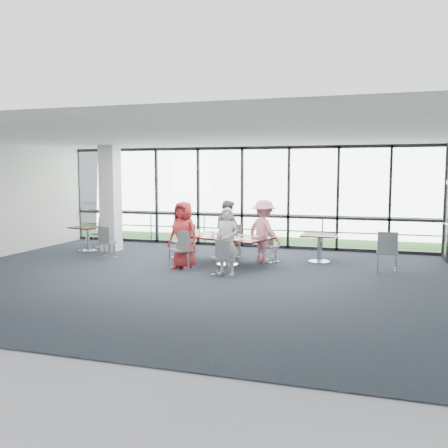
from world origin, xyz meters
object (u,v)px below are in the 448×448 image
(chair_spare_la, at_px, (107,242))
(side_table_left, at_px, (87,231))
(chair_main_fl, at_px, (233,242))
(diner_near_left, at_px, (183,235))
(chair_spare_r, at_px, (387,253))
(side_table_right, at_px, (320,238))
(chair_main_nr, at_px, (222,258))
(chair_main_nl, at_px, (182,250))
(diner_far_right, at_px, (264,231))
(chair_spare_lb, at_px, (102,234))
(chair_main_end, at_px, (182,242))
(diner_end, at_px, (184,231))
(diner_far_left, at_px, (228,229))
(chair_main_fr, at_px, (269,247))
(diner_near_right, at_px, (227,241))
(main_table, at_px, (227,240))
(structural_column, at_px, (110,198))

(chair_spare_la, bearing_deg, side_table_left, 152.79)
(side_table_left, bearing_deg, chair_main_fl, 3.26)
(diner_near_left, xyz_separation_m, chair_spare_r, (4.86, 0.91, -0.35))
(side_table_right, height_order, chair_main_nr, chair_main_nr)
(chair_main_nl, bearing_deg, chair_main_nr, 11.15)
(diner_far_right, distance_m, chair_spare_lb, 5.49)
(chair_main_end, bearing_deg, diner_end, 71.22)
(diner_far_left, bearing_deg, chair_main_nr, 134.31)
(side_table_right, xyz_separation_m, diner_far_right, (-1.42, -0.44, 0.19))
(chair_main_nr, bearing_deg, side_table_right, 70.30)
(chair_main_end, bearing_deg, diner_far_right, 122.09)
(chair_spare_lb, bearing_deg, chair_main_nl, 150.47)
(diner_far_right, distance_m, chair_spare_la, 4.41)
(chair_main_nr, distance_m, chair_main_fr, 2.17)
(diner_near_left, height_order, diner_end, diner_near_left)
(chair_main_end, bearing_deg, chair_main_nl, 51.95)
(side_table_right, distance_m, diner_near_right, 2.98)
(chair_main_fl, relative_size, chair_spare_lb, 0.96)
(diner_near_left, height_order, chair_main_fr, diner_near_left)
(chair_main_nl, bearing_deg, chair_spare_r, 44.08)
(chair_spare_lb, xyz_separation_m, chair_spare_r, (8.54, -1.34, 0.03))
(chair_spare_r, bearing_deg, chair_main_fr, 168.40)
(chair_main_fr, bearing_deg, side_table_right, -139.31)
(diner_near_left, distance_m, chair_spare_lb, 4.33)
(chair_spare_r, bearing_deg, main_table, -177.74)
(chair_main_nr, bearing_deg, diner_end, 152.42)
(main_table, bearing_deg, chair_main_fl, 117.43)
(side_table_right, bearing_deg, chair_main_nl, -148.09)
(chair_main_nl, height_order, chair_main_fr, chair_main_nl)
(side_table_left, height_order, chair_main_fl, chair_main_fl)
(structural_column, height_order, main_table, structural_column)
(structural_column, xyz_separation_m, main_table, (4.10, -1.22, -0.95))
(main_table, distance_m, chair_spare_r, 3.94)
(chair_main_nr, bearing_deg, main_table, 120.89)
(main_table, xyz_separation_m, diner_near_right, (0.35, -1.18, 0.14))
(chair_spare_la, bearing_deg, diner_near_left, -5.92)
(diner_end, relative_size, chair_main_nl, 1.62)
(chair_main_fl, bearing_deg, chair_main_nr, 108.35)
(structural_column, relative_size, chair_spare_r, 3.26)
(chair_main_fr, bearing_deg, diner_end, 32.23)
(diner_near_right, bearing_deg, diner_far_right, 81.86)
(side_table_right, bearing_deg, chair_spare_r, -28.92)
(chair_main_fl, distance_m, chair_spare_r, 4.22)
(chair_main_fl, height_order, chair_spare_lb, chair_spare_lb)
(diner_near_left, height_order, chair_main_nl, diner_near_left)
(chair_main_end, bearing_deg, chair_spare_lb, -76.73)
(diner_far_left, height_order, chair_spare_lb, diner_far_left)
(side_table_right, relative_size, diner_far_left, 0.58)
(chair_main_nl, bearing_deg, diner_end, 142.51)
(main_table, height_order, side_table_left, same)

